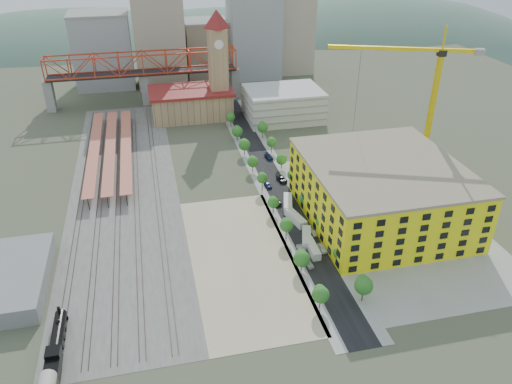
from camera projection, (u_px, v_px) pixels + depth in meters
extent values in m
plane|color=#474C38|center=(235.00, 201.00, 166.14)|extent=(400.00, 400.00, 0.00)
cube|color=#605E59|center=(124.00, 188.00, 174.00)|extent=(36.00, 165.00, 0.06)
cube|color=tan|center=(242.00, 259.00, 138.60)|extent=(28.00, 67.00, 0.06)
cube|color=black|center=(270.00, 176.00, 181.97)|extent=(12.00, 170.00, 0.06)
cube|color=gray|center=(256.00, 177.00, 180.91)|extent=(3.00, 170.00, 0.04)
cube|color=gray|center=(285.00, 174.00, 183.05)|extent=(3.00, 170.00, 0.04)
cube|color=gray|center=(386.00, 216.00, 157.88)|extent=(50.00, 90.00, 0.06)
cube|color=#382B23|center=(80.00, 192.00, 171.09)|extent=(0.12, 160.00, 0.18)
cube|color=#382B23|center=(85.00, 192.00, 171.37)|extent=(0.12, 160.00, 0.18)
cube|color=#382B23|center=(99.00, 190.00, 172.25)|extent=(0.12, 160.00, 0.18)
cube|color=#382B23|center=(103.00, 190.00, 172.53)|extent=(0.12, 160.00, 0.18)
cube|color=#382B23|center=(116.00, 188.00, 173.42)|extent=(0.12, 160.00, 0.18)
cube|color=#382B23|center=(121.00, 188.00, 173.70)|extent=(0.12, 160.00, 0.18)
cube|color=#382B23|center=(134.00, 187.00, 174.58)|extent=(0.12, 160.00, 0.18)
cube|color=#382B23|center=(138.00, 186.00, 174.86)|extent=(0.12, 160.00, 0.18)
cube|color=#382B23|center=(154.00, 185.00, 175.94)|extent=(0.12, 160.00, 0.18)
cube|color=#382B23|center=(158.00, 184.00, 176.22)|extent=(0.12, 160.00, 0.18)
cube|color=#C2604A|center=(94.00, 149.00, 193.28)|extent=(4.00, 80.00, 0.25)
cylinder|color=black|center=(95.00, 153.00, 194.26)|extent=(0.24, 0.24, 4.00)
cube|color=#C2604A|center=(110.00, 147.00, 194.44)|extent=(4.00, 80.00, 0.25)
cylinder|color=black|center=(111.00, 152.00, 195.42)|extent=(0.24, 0.24, 4.00)
cube|color=#C2604A|center=(126.00, 146.00, 195.60)|extent=(4.00, 80.00, 0.25)
cylinder|color=black|center=(127.00, 150.00, 196.59)|extent=(0.24, 0.24, 4.00)
cube|color=tan|center=(191.00, 104.00, 231.87)|extent=(36.00, 22.00, 12.00)
cube|color=maroon|center=(190.00, 91.00, 228.68)|extent=(38.00, 24.00, 1.20)
cube|color=tan|center=(219.00, 74.00, 225.82)|extent=(8.00, 8.00, 40.00)
pyramid|color=maroon|center=(216.00, 9.00, 212.07)|extent=(12.00, 12.00, 8.00)
cylinder|color=white|center=(219.00, 45.00, 215.46)|extent=(4.00, 0.30, 4.00)
cube|color=silver|center=(283.00, 104.00, 229.14)|extent=(34.00, 26.00, 14.00)
cube|color=gray|center=(50.00, 96.00, 238.05)|extent=(4.00, 6.00, 15.00)
cube|color=gray|center=(235.00, 83.00, 255.52)|extent=(4.00, 6.00, 15.00)
cube|color=gray|center=(146.00, 89.00, 246.78)|extent=(4.00, 6.00, 15.00)
cube|color=black|center=(144.00, 73.00, 242.86)|extent=(90.00, 9.00, 1.00)
cube|color=#FFF115|center=(381.00, 193.00, 152.89)|extent=(44.00, 50.00, 18.00)
cube|color=gray|center=(385.00, 165.00, 148.27)|extent=(44.60, 50.60, 0.80)
cube|color=gray|center=(2.00, 280.00, 126.63)|extent=(22.00, 32.00, 5.00)
cube|color=#9EA0A3|center=(103.00, 51.00, 266.98)|extent=(30.00, 25.00, 38.00)
cube|color=#B2A58C|center=(159.00, 37.00, 265.12)|extent=(26.00, 22.00, 52.00)
cube|color=gray|center=(206.00, 49.00, 288.50)|extent=(24.00, 24.00, 30.00)
cube|color=#9EA0A3|center=(254.00, 23.00, 277.69)|extent=(28.00, 22.00, 60.00)
cube|color=#B2A58C|center=(292.00, 34.00, 290.52)|extent=(22.00, 20.00, 44.00)
cube|color=brown|center=(181.00, 49.00, 295.26)|extent=(20.00, 20.00, 26.00)
ellipsoid|color=#4C6B59|center=(80.00, 126.00, 404.82)|extent=(396.00, 216.00, 180.00)
ellipsoid|color=#4C6B59|center=(227.00, 140.00, 439.89)|extent=(484.00, 264.00, 220.00)
ellipsoid|color=#4C6B59|center=(356.00, 106.00, 452.38)|extent=(418.00, 228.00, 190.00)
cylinder|color=black|center=(58.00, 333.00, 110.64)|extent=(2.68, 12.86, 2.68)
cube|color=black|center=(54.00, 356.00, 104.62)|extent=(3.00, 3.21, 3.43)
cylinder|color=black|center=(59.00, 310.00, 114.24)|extent=(0.75, 0.75, 1.71)
sphere|color=black|center=(58.00, 322.00, 111.78)|extent=(1.07, 1.07, 1.07)
cone|color=black|center=(63.00, 316.00, 117.62)|extent=(2.79, 1.71, 2.79)
cube|color=black|center=(52.00, 377.00, 100.84)|extent=(3.00, 6.43, 3.00)
cube|color=yellow|center=(430.00, 119.00, 172.21)|extent=(1.54, 1.54, 43.33)
cube|color=black|center=(442.00, 53.00, 161.10)|extent=(2.41, 2.41, 1.93)
cube|color=yellow|center=(384.00, 48.00, 162.75)|extent=(34.67, 13.91, 1.16)
cube|color=yellow|center=(461.00, 51.00, 159.96)|extent=(11.23, 5.13, 1.16)
cube|color=gray|center=(479.00, 52.00, 159.38)|extent=(3.55, 3.27, 1.93)
cube|color=yellow|center=(444.00, 38.00, 158.74)|extent=(0.48, 0.48, 7.70)
cube|color=silver|center=(312.00, 249.00, 140.70)|extent=(2.49, 8.95, 2.44)
cube|color=silver|center=(306.00, 238.00, 145.28)|extent=(5.16, 9.70, 2.57)
cube|color=silver|center=(296.00, 219.00, 154.30)|extent=(4.63, 9.72, 2.57)
cube|color=silver|center=(288.00, 204.00, 161.99)|extent=(5.29, 10.55, 2.79)
imported|color=silver|center=(308.00, 263.00, 135.58)|extent=(2.28, 4.64, 1.52)
imported|color=gray|center=(301.00, 250.00, 141.03)|extent=(1.76, 4.66, 1.52)
imported|color=black|center=(276.00, 202.00, 164.27)|extent=(2.99, 5.38, 1.42)
imported|color=navy|center=(268.00, 185.00, 174.36)|extent=(2.40, 4.67, 1.30)
imported|color=white|center=(322.00, 248.00, 141.59)|extent=(2.06, 4.60, 1.54)
imported|color=#ABACB1|center=(313.00, 232.00, 148.77)|extent=(1.85, 4.08, 1.30)
imported|color=black|center=(282.00, 179.00, 177.97)|extent=(3.37, 5.79, 1.52)
imported|color=#1A264B|center=(269.00, 157.00, 194.51)|extent=(2.86, 5.46, 1.51)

